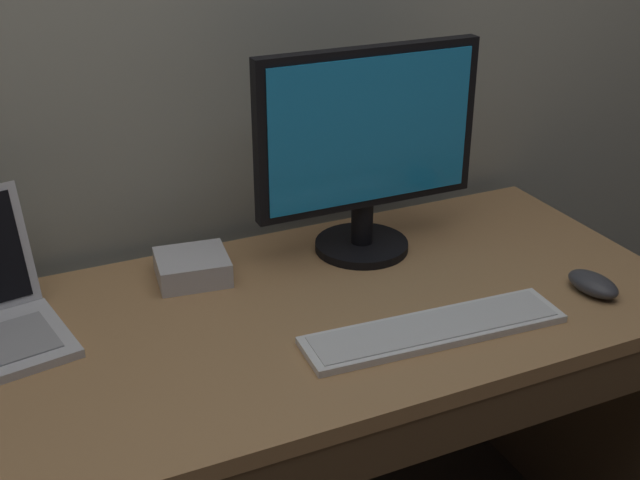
{
  "coord_description": "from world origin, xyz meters",
  "views": [
    {
      "loc": [
        -0.45,
        -1.24,
        1.57
      ],
      "look_at": [
        0.12,
        0.0,
        0.91
      ],
      "focal_mm": 46.28,
      "sensor_mm": 36.0,
      "label": 1
    }
  ],
  "objects": [
    {
      "name": "wired_keyboard",
      "position": [
        0.27,
        -0.17,
        0.78
      ],
      "size": [
        0.5,
        0.14,
        0.02
      ],
      "color": "white",
      "rests_on": "desk"
    },
    {
      "name": "desk",
      "position": [
        0.0,
        -0.02,
        0.57
      ],
      "size": [
        1.67,
        0.69,
        0.77
      ],
      "color": "#A87A4C",
      "rests_on": "ground"
    },
    {
      "name": "computer_mouse",
      "position": [
        0.63,
        -0.18,
        0.79
      ],
      "size": [
        0.08,
        0.12,
        0.04
      ],
      "primitive_type": "ellipsoid",
      "rotation": [
        0.0,
        0.0,
        0.12
      ],
      "color": "#38383D",
      "rests_on": "desk"
    },
    {
      "name": "external_monitor",
      "position": [
        0.31,
        0.17,
        1.01
      ],
      "size": [
        0.49,
        0.2,
        0.44
      ],
      "color": "black",
      "rests_on": "desk"
    },
    {
      "name": "external_drive_box",
      "position": [
        -0.07,
        0.21,
        0.8
      ],
      "size": [
        0.16,
        0.15,
        0.05
      ],
      "primitive_type": "cube",
      "rotation": [
        0.0,
        0.0,
        -0.12
      ],
      "color": "silver",
      "rests_on": "desk"
    }
  ]
}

